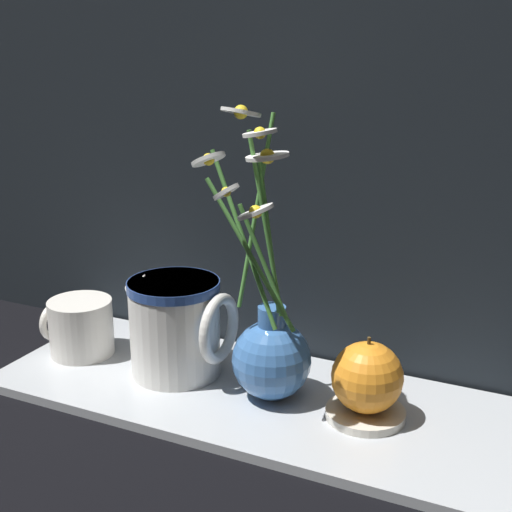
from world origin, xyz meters
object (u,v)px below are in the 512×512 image
(vase_with_flowers, at_px, (269,347))
(yellow_mug, at_px, (82,326))
(ceramic_pitcher, at_px, (177,323))
(orange_fruit, at_px, (367,377))

(vase_with_flowers, bearing_deg, yellow_mug, 178.05)
(ceramic_pitcher, bearing_deg, yellow_mug, -179.06)
(vase_with_flowers, bearing_deg, orange_fruit, 3.28)
(vase_with_flowers, bearing_deg, ceramic_pitcher, 174.80)
(vase_with_flowers, relative_size, orange_fruit, 3.84)
(vase_with_flowers, height_order, orange_fruit, vase_with_flowers)
(yellow_mug, distance_m, orange_fruit, 0.41)
(vase_with_flowers, relative_size, ceramic_pitcher, 2.43)
(orange_fruit, bearing_deg, ceramic_pitcher, 178.77)
(ceramic_pitcher, relative_size, orange_fruit, 1.58)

